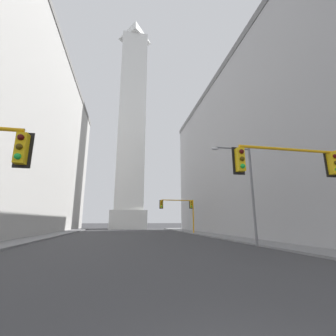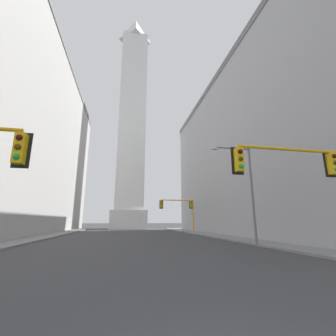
% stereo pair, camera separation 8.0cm
% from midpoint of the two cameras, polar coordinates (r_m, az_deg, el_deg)
% --- Properties ---
extents(sidewalk_left, '(5.00, 69.96, 0.15)m').
position_cam_midpoint_polar(sidewalk_left, '(25.50, -36.44, -14.97)').
color(sidewalk_left, slate).
rests_on(sidewalk_left, ground_plane).
extents(sidewalk_right, '(5.00, 69.96, 0.15)m').
position_cam_midpoint_polar(sidewalk_right, '(26.73, 18.73, -16.60)').
color(sidewalk_right, slate).
rests_on(sidewalk_right, ground_plane).
extents(building_right, '(20.95, 44.65, 24.35)m').
position_cam_midpoint_polar(building_right, '(39.19, 26.60, 3.33)').
color(building_right, '#9E9EA0').
rests_on(building_right, ground_plane).
extents(obelisk, '(8.88, 8.88, 63.39)m').
position_cam_midpoint_polar(obelisk, '(65.56, -9.17, 12.81)').
color(obelisk, silver).
rests_on(obelisk, ground_plane).
extents(traffic_light_mid_right, '(5.55, 0.52, 5.20)m').
position_cam_midpoint_polar(traffic_light_mid_right, '(35.68, 3.39, -9.98)').
color(traffic_light_mid_right, orange).
rests_on(traffic_light_mid_right, ground_plane).
extents(traffic_light_near_right, '(5.87, 0.50, 5.44)m').
position_cam_midpoint_polar(traffic_light_near_right, '(12.72, 31.42, -1.15)').
color(traffic_light_near_right, orange).
rests_on(traffic_light_near_right, ground_plane).
extents(street_lamp, '(3.57, 0.36, 8.13)m').
position_cam_midpoint_polar(street_lamp, '(19.84, 18.91, -3.49)').
color(street_lamp, slate).
rests_on(street_lamp, ground_plane).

